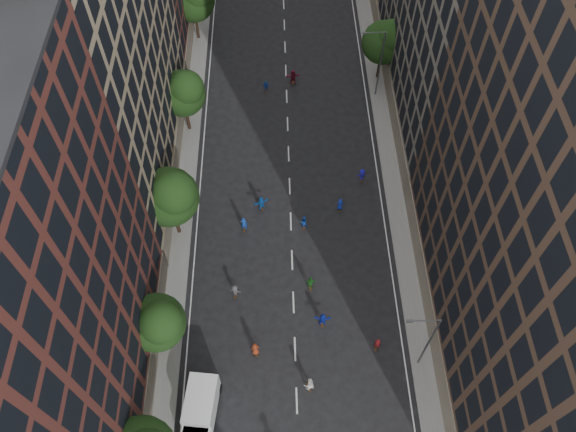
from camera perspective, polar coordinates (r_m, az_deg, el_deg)
The scene contains 24 objects.
ground at distance 65.04m, azimuth -0.03°, elevation 9.02°, with size 240.00×240.00×0.00m, color black.
sidewalk_left at distance 71.18m, azimuth -10.15°, elevation 13.15°, with size 4.00×105.00×0.15m, color slate.
sidewalk_right at distance 71.54m, azimuth 9.75°, elevation 13.48°, with size 4.00×105.00×0.15m, color slate.
bldg_left_b at distance 53.00m, azimuth -21.87°, elevation 16.71°, with size 14.00×26.00×34.00m, color #937F60.
tree_left_1 at distance 46.77m, azimuth -13.09°, elevation -10.48°, with size 4.80×4.80×8.21m.
tree_left_2 at distance 52.00m, azimuth -11.85°, elevation 2.03°, with size 5.60×5.60×9.45m.
tree_left_3 at distance 61.63m, azimuth -10.57°, elevation 12.29°, with size 5.00×5.00×8.58m.
tree_right_a at distance 68.15m, azimuth 9.86°, elevation 17.14°, with size 5.00×5.00×8.39m.
streetlamp_near at distance 46.75m, azimuth 13.95°, elevation -12.13°, with size 2.64×0.22×9.06m.
streetlamp_far at distance 66.09m, azimuth 9.21°, elevation 15.31°, with size 2.64×0.22×9.06m.
cargo_van at distance 48.05m, azimuth -8.90°, elevation -18.86°, with size 3.11×5.57×2.83m.
skater_5 at distance 50.94m, azimuth 3.54°, elevation -10.46°, with size 1.54×0.49×1.66m, color #162BBA.
skater_6 at distance 49.88m, azimuth -3.34°, elevation -13.34°, with size 0.82×0.53×1.67m, color maroon.
skater_7 at distance 50.63m, azimuth 9.07°, elevation -12.67°, with size 0.58×0.38×1.59m, color maroon.
skater_8 at distance 48.69m, azimuth 2.15°, elevation -16.71°, with size 0.94×0.73×1.93m, color white.
skater_9 at distance 52.33m, azimuth -5.39°, elevation -7.60°, with size 1.02×0.58×1.57m, color #444348.
skater_10 at distance 52.39m, azimuth 2.31°, elevation -6.81°, with size 1.05×0.44×1.80m, color #1E661F.
skater_11 at distance 57.17m, azimuth -2.72°, elevation 1.28°, with size 1.66×0.53×1.79m, color #1556B0.
skater_12 at distance 57.45m, azimuth 5.32°, elevation 1.17°, with size 0.73×0.48×1.50m, color #1631BA.
skater_13 at distance 55.79m, azimuth -4.51°, elevation -0.81°, with size 0.70×0.46×1.91m, color #153FAB.
skater_14 at distance 55.96m, azimuth 1.59°, elevation -0.61°, with size 0.77×0.60×1.58m, color #143AA5.
skater_15 at distance 59.98m, azimuth 7.51°, elevation 4.13°, with size 1.00×0.57×1.55m, color #1916B4.
skater_16 at distance 68.71m, azimuth -2.25°, elevation 13.01°, with size 0.90×0.37×1.54m, color #1645BA.
skater_17 at distance 69.58m, azimuth 0.53°, elevation 13.90°, with size 1.75×0.56×1.88m, color maroon.
Camera 1 is at (-1.06, -4.56, 47.37)m, focal length 35.00 mm.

